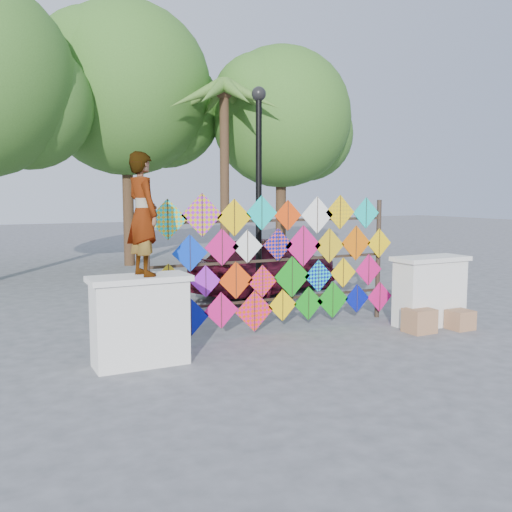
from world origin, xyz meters
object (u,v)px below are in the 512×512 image
Objects in this scene: kite_rack at (279,262)px; lamppost at (259,179)px; vendor_woman at (143,214)px; sedan at (267,264)px.

lamppost reaches higher than kite_rack.
lamppost is (2.93, 2.20, 0.55)m from vendor_woman.
lamppost reaches higher than vendor_woman.
lamppost is at bearing 79.07° from kite_rack.
kite_rack is at bearing -80.87° from vendor_woman.
vendor_woman is 3.70m from lamppost.
kite_rack is 2.84× the size of vendor_woman.
vendor_woman is at bearing -160.90° from kite_rack.
vendor_woman is 6.23m from sedan.
kite_rack is at bearing -100.93° from lamppost.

